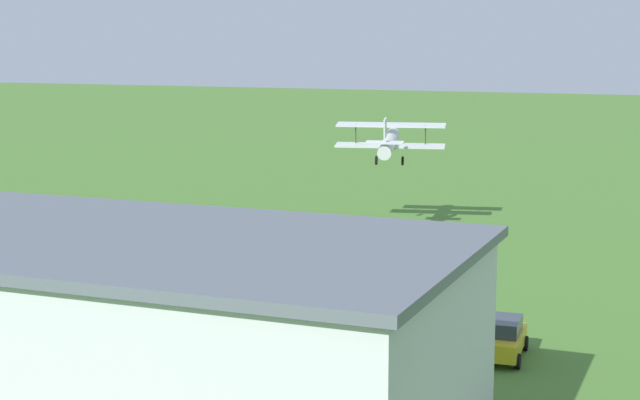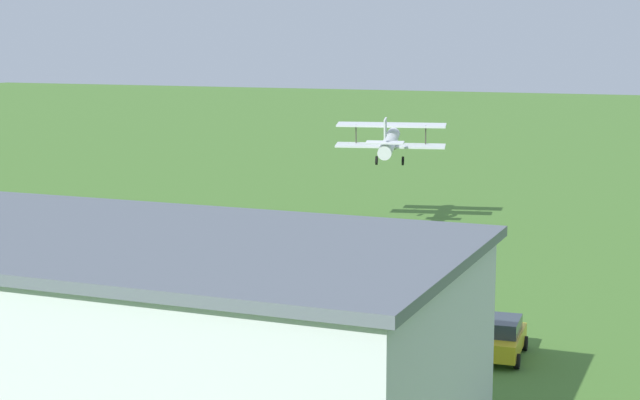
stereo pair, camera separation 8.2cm
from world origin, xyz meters
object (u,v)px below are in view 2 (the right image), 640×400
Objects in this scene: car_yellow at (502,338)px; person_beside_truck at (79,280)px; person_near_hangar_door at (103,271)px; hangar at (37,325)px; biplane at (390,141)px.

car_yellow is 23.36m from person_beside_truck.
car_yellow is 2.52× the size of person_near_hangar_door.
person_beside_truck is at bearing 92.54° from person_near_hangar_door.
person_beside_truck is at bearing -57.73° from hangar.
hangar is at bearing 118.99° from person_near_hangar_door.
person_near_hangar_door is at bearing -10.33° from car_yellow.
person_beside_truck is (23.28, -1.88, -0.06)m from car_yellow.
biplane is at bearing -61.61° from car_yellow.
car_yellow is (-13.36, -13.83, -2.68)m from hangar.
biplane is 24.94m from person_near_hangar_door.
hangar is at bearing 46.00° from car_yellow.
person_near_hangar_door is (23.39, -4.26, -0.07)m from car_yellow.
biplane is at bearing -109.23° from person_beside_truck.
person_beside_truck is 1.01× the size of person_near_hangar_door.
biplane is (1.19, -40.75, 2.79)m from hangar.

